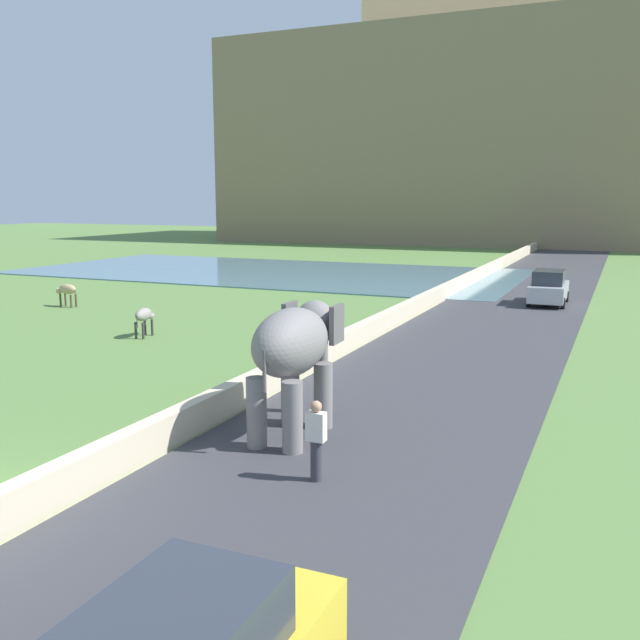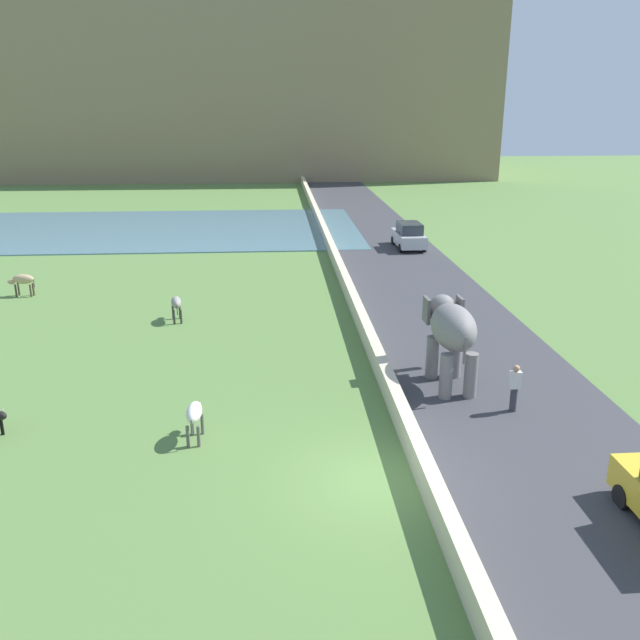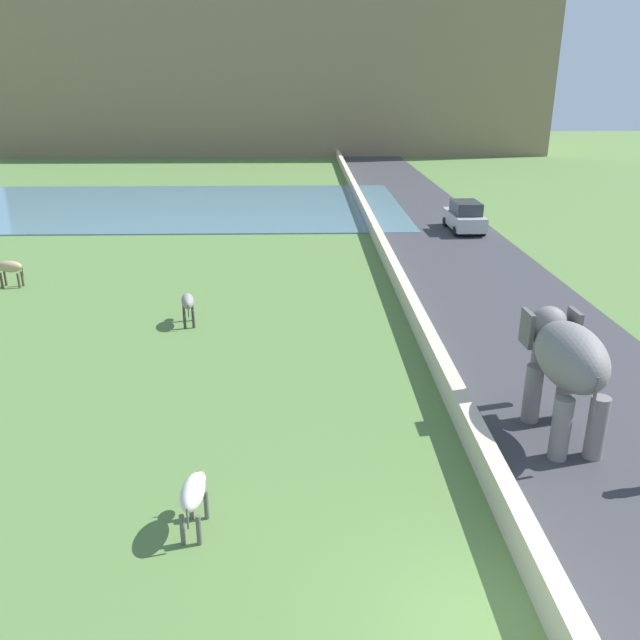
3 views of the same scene
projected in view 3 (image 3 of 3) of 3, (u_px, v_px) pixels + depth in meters
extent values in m
plane|color=#567A3D|center=(482.00, 632.00, 10.22)|extent=(220.00, 220.00, 0.00)
cube|color=#38383D|center=(476.00, 275.00, 29.06)|extent=(7.00, 120.00, 0.06)
cube|color=beige|center=(399.00, 280.00, 26.97)|extent=(0.40, 110.00, 0.78)
cube|color=slate|center=(145.00, 206.00, 45.04)|extent=(36.00, 18.00, 0.08)
cube|color=#897556|center=(278.00, 49.00, 83.28)|extent=(64.00, 28.00, 24.63)
ellipsoid|color=slate|center=(571.00, 356.00, 14.94)|extent=(1.49, 2.75, 1.50)
cylinder|color=slate|center=(532.00, 395.00, 16.24)|extent=(0.44, 0.44, 1.60)
cylinder|color=slate|center=(565.00, 394.00, 16.29)|extent=(0.44, 0.44, 1.60)
cylinder|color=slate|center=(561.00, 430.00, 14.60)|extent=(0.44, 0.44, 1.60)
cylinder|color=slate|center=(596.00, 429.00, 14.65)|extent=(0.44, 0.44, 1.60)
ellipsoid|color=slate|center=(548.00, 327.00, 16.20)|extent=(1.03, 0.93, 1.10)
cube|color=#575454|center=(527.00, 328.00, 16.03)|extent=(0.14, 0.70, 0.90)
cube|color=#575454|center=(574.00, 327.00, 16.09)|extent=(0.14, 0.70, 0.90)
cylinder|color=slate|center=(537.00, 352.00, 16.95)|extent=(0.28, 0.28, 1.50)
cone|color=silver|center=(532.00, 337.00, 16.72)|extent=(0.14, 0.56, 0.17)
cone|color=silver|center=(548.00, 337.00, 16.74)|extent=(0.14, 0.56, 0.17)
cylinder|color=#575454|center=(595.00, 396.00, 13.83)|extent=(0.08, 0.08, 0.90)
cube|color=#B7B7BC|center=(464.00, 220.00, 37.32)|extent=(1.75, 4.02, 0.80)
cube|color=#2D333D|center=(466.00, 208.00, 36.87)|extent=(1.47, 2.22, 0.70)
cylinder|color=black|center=(445.00, 222.00, 38.65)|extent=(0.19, 0.60, 0.60)
cylinder|color=black|center=(471.00, 222.00, 38.71)|extent=(0.19, 0.60, 0.60)
cylinder|color=black|center=(455.00, 231.00, 36.21)|extent=(0.19, 0.60, 0.60)
cylinder|color=black|center=(483.00, 231.00, 36.27)|extent=(0.19, 0.60, 0.60)
ellipsoid|color=gray|center=(188.00, 301.00, 22.87)|extent=(0.64, 1.16, 0.50)
cylinder|color=#373533|center=(184.00, 313.00, 23.39)|extent=(0.10, 0.10, 0.65)
cylinder|color=#373533|center=(193.00, 312.00, 23.45)|extent=(0.10, 0.10, 0.65)
cylinder|color=#373533|center=(185.00, 320.00, 22.68)|extent=(0.10, 0.10, 0.65)
cylinder|color=#373533|center=(193.00, 319.00, 22.75)|extent=(0.10, 0.10, 0.65)
ellipsoid|color=gray|center=(187.00, 299.00, 23.50)|extent=(0.31, 0.44, 0.26)
cone|color=beige|center=(185.00, 295.00, 23.42)|extent=(0.04, 0.04, 0.12)
cone|color=beige|center=(190.00, 295.00, 23.46)|extent=(0.04, 0.04, 0.12)
cylinder|color=#373533|center=(188.00, 311.00, 22.44)|extent=(0.04, 0.04, 0.45)
ellipsoid|color=silver|center=(193.00, 492.00, 12.22)|extent=(0.49, 1.12, 0.50)
cylinder|color=#595753|center=(191.00, 505.00, 12.78)|extent=(0.10, 0.10, 0.65)
cylinder|color=#595753|center=(206.00, 505.00, 12.78)|extent=(0.10, 0.10, 0.65)
cylinder|color=#595753|center=(183.00, 530.00, 12.06)|extent=(0.10, 0.10, 0.65)
cylinder|color=#595753|center=(199.00, 530.00, 12.06)|extent=(0.10, 0.10, 0.65)
ellipsoid|color=silver|center=(200.00, 479.00, 12.87)|extent=(0.26, 0.41, 0.26)
cone|color=beige|center=(195.00, 472.00, 12.81)|extent=(0.04, 0.04, 0.12)
cone|color=beige|center=(204.00, 472.00, 12.80)|extent=(0.04, 0.04, 0.12)
cylinder|color=#595753|center=(188.00, 519.00, 11.79)|extent=(0.04, 0.04, 0.45)
ellipsoid|color=tan|center=(10.00, 267.00, 27.13)|extent=(1.14, 0.56, 0.50)
cylinder|color=#493D2C|center=(1.00, 280.00, 27.22)|extent=(0.10, 0.10, 0.65)
cylinder|color=#493D2C|center=(5.00, 278.00, 27.51)|extent=(0.10, 0.10, 0.65)
cylinder|color=#493D2C|center=(19.00, 281.00, 27.16)|extent=(0.10, 0.10, 0.65)
cylinder|color=#493D2C|center=(22.00, 279.00, 27.45)|extent=(0.10, 0.10, 0.65)
cylinder|color=#493D2C|center=(23.00, 271.00, 27.16)|extent=(0.04, 0.04, 0.45)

